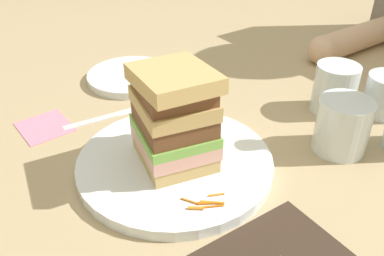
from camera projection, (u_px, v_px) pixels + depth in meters
name	position (u px, v px, depth m)	size (l,w,h in m)	color
ground_plane	(187.00, 166.00, 0.59)	(3.00, 3.00, 0.00)	tan
main_plate	(175.00, 163.00, 0.58)	(0.28, 0.28, 0.02)	white
sandwich	(174.00, 117.00, 0.54)	(0.13, 0.12, 0.14)	tan
carrot_shred_0	(156.00, 121.00, 0.66)	(0.00, 0.00, 0.03)	orange
carrot_shred_1	(158.00, 131.00, 0.63)	(0.00, 0.00, 0.03)	orange
carrot_shred_2	(162.00, 123.00, 0.66)	(0.00, 0.00, 0.02)	orange
carrot_shred_3	(161.00, 133.00, 0.63)	(0.00, 0.00, 0.02)	orange
carrot_shred_4	(162.00, 121.00, 0.66)	(0.00, 0.00, 0.03)	orange
carrot_shred_5	(156.00, 119.00, 0.66)	(0.00, 0.00, 0.03)	orange
carrot_shred_6	(160.00, 119.00, 0.67)	(0.00, 0.00, 0.02)	orange
carrot_shred_7	(154.00, 129.00, 0.64)	(0.00, 0.00, 0.03)	orange
carrot_shred_8	(212.00, 202.00, 0.50)	(0.00, 0.00, 0.03)	orange
carrot_shred_9	(190.00, 201.00, 0.50)	(0.00, 0.00, 0.02)	orange
carrot_shred_10	(196.00, 208.00, 0.49)	(0.00, 0.00, 0.02)	orange
carrot_shred_11	(206.00, 203.00, 0.50)	(0.00, 0.00, 0.02)	orange
carrot_shred_12	(216.00, 195.00, 0.51)	(0.00, 0.00, 0.02)	orange
carrot_shred_13	(213.00, 206.00, 0.50)	(0.00, 0.00, 0.03)	orange
knife	(117.00, 114.00, 0.71)	(0.04, 0.20, 0.00)	silver
juice_glass	(342.00, 128.00, 0.61)	(0.08, 0.08, 0.08)	white
empty_tumbler_0	(335.00, 89.00, 0.70)	(0.07, 0.07, 0.09)	silver
side_plate	(131.00, 76.00, 0.82)	(0.17, 0.17, 0.01)	white
napkin_pink	(45.00, 126.00, 0.68)	(0.09, 0.08, 0.00)	pink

